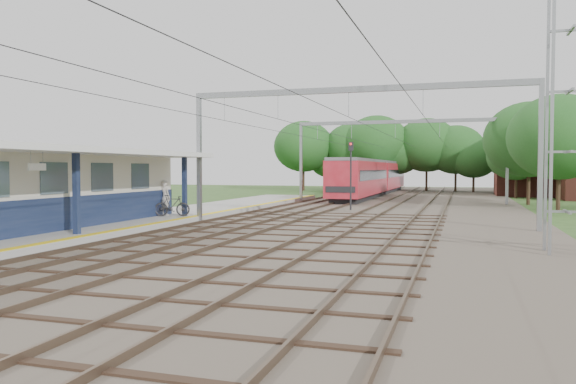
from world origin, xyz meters
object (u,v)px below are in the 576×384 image
at_px(person, 165,198).
at_px(train, 374,176).
at_px(signal_post, 351,166).
at_px(bicycle, 172,206).

height_order(person, train, train).
height_order(train, signal_post, signal_post).
bearing_deg(signal_post, person, -136.76).
relative_size(bicycle, train, 0.05).
relative_size(person, bicycle, 1.02).
bearing_deg(signal_post, bicycle, -133.07).
xyz_separation_m(train, signal_post, (1.85, -22.94, 1.02)).
distance_m(person, bicycle, 0.94).
xyz_separation_m(bicycle, train, (5.90, 33.62, 1.15)).
bearing_deg(person, bicycle, 167.32).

